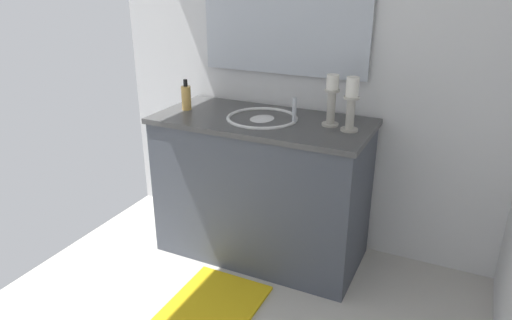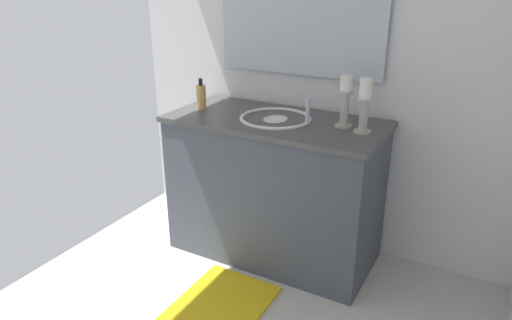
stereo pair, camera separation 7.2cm
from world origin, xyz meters
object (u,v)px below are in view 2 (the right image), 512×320
object	(u,v)px
mirror	(299,15)
candle_holder_tall	(365,104)
vanity_cabinet	(274,188)
soap_bottle	(201,96)
sink_basin	(275,125)
bath_mat	(218,308)
candle_holder_short	(345,100)

from	to	relation	value
mirror	candle_holder_tall	world-z (taller)	mirror
vanity_cabinet	soap_bottle	size ratio (longest dim) A/B	6.79
sink_basin	soap_bottle	world-z (taller)	soap_bottle
mirror	bath_mat	bearing A→B (deg)	0.00
candle_holder_tall	bath_mat	bearing A→B (deg)	-38.00
vanity_cabinet	candle_holder_tall	size ratio (longest dim) A/B	4.39
soap_bottle	bath_mat	size ratio (longest dim) A/B	0.30
candle_holder_tall	candle_holder_short	bearing A→B (deg)	-110.85
mirror	bath_mat	xyz separation A→B (m)	(0.91, 0.00, -1.38)
sink_basin	candle_holder_short	bearing A→B (deg)	97.33
vanity_cabinet	sink_basin	size ratio (longest dim) A/B	3.04
candle_holder_short	bath_mat	distance (m)	1.26
sink_basin	mirror	size ratio (longest dim) A/B	0.40
sink_basin	candle_holder_tall	distance (m)	0.53
vanity_cabinet	candle_holder_tall	world-z (taller)	candle_holder_tall
vanity_cabinet	candle_holder_tall	bearing A→B (deg)	90.51
bath_mat	soap_bottle	bearing A→B (deg)	-141.27
vanity_cabinet	bath_mat	xyz separation A→B (m)	(0.62, 0.00, -0.42)
sink_basin	mirror	bearing A→B (deg)	-179.80
candle_holder_short	soap_bottle	distance (m)	0.86
soap_bottle	bath_mat	bearing A→B (deg)	38.73
candle_holder_tall	soap_bottle	size ratio (longest dim) A/B	1.55
vanity_cabinet	sink_basin	bearing A→B (deg)	90.00
vanity_cabinet	sink_basin	xyz separation A→B (m)	(-0.00, 0.00, 0.39)
candle_holder_short	bath_mat	size ratio (longest dim) A/B	0.45
sink_basin	candle_holder_tall	world-z (taller)	candle_holder_tall
vanity_cabinet	sink_basin	distance (m)	0.39
sink_basin	candle_holder_tall	xyz separation A→B (m)	(-0.00, 0.49, 0.19)
vanity_cabinet	bath_mat	size ratio (longest dim) A/B	2.04
vanity_cabinet	soap_bottle	world-z (taller)	soap_bottle
soap_bottle	vanity_cabinet	bearing A→B (deg)	92.98
soap_bottle	bath_mat	xyz separation A→B (m)	(0.60, 0.48, -0.92)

